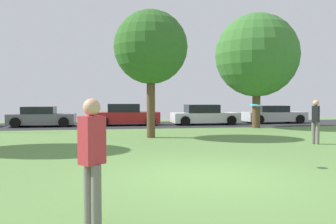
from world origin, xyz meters
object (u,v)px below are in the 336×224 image
at_px(parked_car_red, 126,115).
at_px(parked_car_white, 204,115).
at_px(oak_tree_center, 151,48).
at_px(birch_tree_lone, 257,55).
at_px(frisbee_disc, 255,105).
at_px(person_thrower, 92,156).
at_px(parked_car_grey, 42,117).
at_px(parked_car_silver, 273,115).
at_px(person_catcher, 316,120).

relative_size(parked_car_red, parked_car_white, 0.95).
distance_m(oak_tree_center, birch_tree_lone, 8.25).
distance_m(birch_tree_lone, parked_car_red, 9.32).
relative_size(birch_tree_lone, frisbee_disc, 18.78).
bearing_deg(person_thrower, birch_tree_lone, 16.44).
xyz_separation_m(oak_tree_center, birch_tree_lone, (7.04, 4.28, 0.33)).
relative_size(oak_tree_center, person_thrower, 3.27).
bearing_deg(parked_car_grey, frisbee_disc, -61.67).
height_order(parked_car_white, parked_car_silver, parked_car_white).
bearing_deg(parked_car_silver, parked_car_red, -178.71).
bearing_deg(person_thrower, parked_car_red, 43.41).
distance_m(oak_tree_center, person_thrower, 11.52).
bearing_deg(birch_tree_lone, parked_car_silver, 50.91).
bearing_deg(parked_car_white, parked_car_red, 177.38).
height_order(oak_tree_center, person_thrower, oak_tree_center).
height_order(birch_tree_lone, person_catcher, birch_tree_lone).
bearing_deg(parked_car_red, frisbee_disc, -80.16).
bearing_deg(person_thrower, parked_car_grey, 59.92).
bearing_deg(person_thrower, frisbee_disc, -0.00).
bearing_deg(oak_tree_center, birch_tree_lone, 31.31).
distance_m(frisbee_disc, parked_car_white, 15.03).
bearing_deg(frisbee_disc, oak_tree_center, 104.18).
bearing_deg(parked_car_red, oak_tree_center, -84.35).
bearing_deg(parked_car_white, person_catcher, -82.39).
bearing_deg(birch_tree_lone, parked_car_white, 127.25).
distance_m(oak_tree_center, parked_car_white, 9.44).
relative_size(person_thrower, person_catcher, 1.03).
bearing_deg(oak_tree_center, person_thrower, -101.06).
xyz_separation_m(birch_tree_lone, parked_car_silver, (2.98, 3.67, -3.83)).
bearing_deg(parked_car_silver, frisbee_disc, -118.29).
xyz_separation_m(person_thrower, person_catcher, (8.20, 7.49, -0.03)).
xyz_separation_m(birch_tree_lone, person_catcher, (-0.97, -7.68, -3.47)).
bearing_deg(oak_tree_center, parked_car_red, 95.65).
xyz_separation_m(frisbee_disc, parked_car_grey, (-7.99, 14.82, -1.01)).
height_order(person_catcher, frisbee_disc, person_catcher).
bearing_deg(birch_tree_lone, parked_car_red, 156.28).
xyz_separation_m(person_thrower, parked_car_grey, (-4.03, 18.43, -0.40)).
height_order(person_catcher, parked_car_silver, person_catcher).
bearing_deg(parked_car_grey, parked_car_red, 1.75).
distance_m(oak_tree_center, frisbee_disc, 7.90).
relative_size(person_catcher, parked_car_grey, 0.43).
relative_size(birch_tree_lone, parked_car_red, 1.61).
relative_size(birch_tree_lone, person_thrower, 3.93).
bearing_deg(parked_car_silver, birch_tree_lone, -129.09).
distance_m(person_catcher, frisbee_disc, 5.78).
height_order(person_catcher, parked_car_red, person_catcher).
xyz_separation_m(oak_tree_center, parked_car_grey, (-6.15, 7.55, -3.50)).
distance_m(person_catcher, parked_car_red, 13.05).
bearing_deg(oak_tree_center, parked_car_silver, 38.44).
height_order(parked_car_grey, parked_car_red, parked_car_red).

